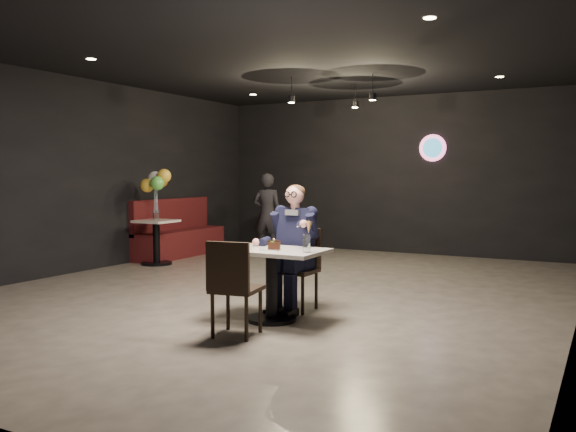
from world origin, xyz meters
The scene contains 17 objects.
floor centered at (0.00, 0.00, 0.00)m, with size 9.00×9.00×0.00m, color gray.
wall_sign centered at (0.80, 4.47, 2.00)m, with size 0.50×0.06×0.50m, color pink, non-canonical shape.
pendant_lights centered at (0.00, 2.00, 2.88)m, with size 1.40×1.20×0.36m, color black.
main_table centered at (0.70, -1.40, 0.38)m, with size 1.10×0.70×0.75m, color silver.
chair_far centered at (0.70, -0.85, 0.46)m, with size 0.42×0.46×0.92m, color black.
chair_near centered at (0.70, -2.06, 0.46)m, with size 0.42×0.46×0.92m, color black.
seated_man centered at (0.70, -0.85, 0.72)m, with size 0.60×0.80×1.44m, color black.
dessert_plate centered at (0.73, -1.48, 0.76)m, with size 0.23×0.23×0.01m, color white.
cake_slice centered at (0.79, -1.50, 0.80)m, with size 0.12×0.09×0.08m, color black.
mint_leaf centered at (0.78, -1.54, 0.84)m, with size 0.07×0.04×0.01m, color green.
sundae_glass centered at (1.13, -1.46, 0.84)m, with size 0.08×0.08×0.17m, color silver.
wafer_cone centered at (1.14, -1.43, 0.99)m, with size 0.06×0.06×0.12m, color tan.
booth_bench centered at (-3.25, 2.09, 0.53)m, with size 0.53×2.12×1.06m, color #420F0E.
side_table centered at (-2.95, 1.09, 0.37)m, with size 0.59×0.59×0.74m, color silver.
balloon_vase centered at (-2.95, 1.09, 0.83)m, with size 0.11×0.11×0.16m, color silver.
balloon_bunch centered at (-2.95, 1.09, 1.25)m, with size 0.43×0.43×0.70m, color yellow.
passerby centered at (-1.93, 3.05, 0.77)m, with size 0.56×0.37×1.53m, color black.
Camera 1 is at (3.79, -6.82, 1.53)m, focal length 38.00 mm.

